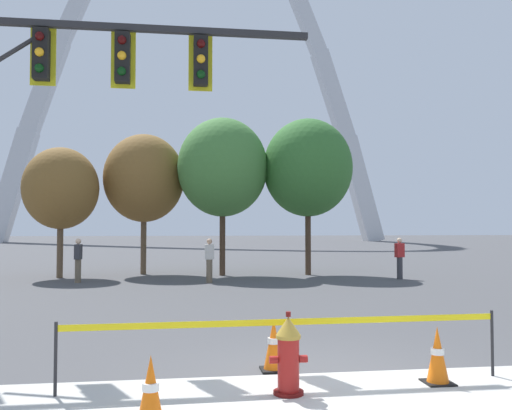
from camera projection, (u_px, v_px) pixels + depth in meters
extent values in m
plane|color=#474749|center=(321.00, 379.00, 7.20)|extent=(240.00, 240.00, 0.00)
cylinder|color=#5E0F0D|center=(288.00, 393.00, 6.53)|extent=(0.36, 0.36, 0.05)
cylinder|color=maroon|center=(288.00, 365.00, 6.55)|extent=(0.26, 0.26, 0.62)
cylinder|color=#A8842D|center=(288.00, 337.00, 6.56)|extent=(0.30, 0.30, 0.04)
cone|color=#A8842D|center=(288.00, 326.00, 6.56)|extent=(0.30, 0.30, 0.22)
cylinder|color=#5E0F0D|center=(288.00, 314.00, 6.57)|extent=(0.06, 0.06, 0.06)
cylinder|color=maroon|center=(274.00, 360.00, 6.52)|extent=(0.10, 0.09, 0.09)
cylinder|color=maroon|center=(303.00, 359.00, 6.57)|extent=(0.10, 0.09, 0.09)
cylinder|color=maroon|center=(285.00, 363.00, 6.74)|extent=(0.13, 0.14, 0.13)
cylinder|color=#5E0F0D|center=(284.00, 361.00, 6.82)|extent=(0.15, 0.03, 0.15)
cylinder|color=#232326|center=(56.00, 359.00, 6.47)|extent=(0.04, 0.04, 0.88)
cylinder|color=#232326|center=(492.00, 343.00, 7.35)|extent=(0.04, 0.04, 0.88)
cube|color=yellow|center=(288.00, 322.00, 6.92)|extent=(5.62, 0.12, 0.08)
cone|color=orange|center=(151.00, 390.00, 5.45)|extent=(0.28, 0.28, 0.70)
cylinder|color=white|center=(151.00, 387.00, 5.45)|extent=(0.17, 0.17, 0.08)
cube|color=black|center=(438.00, 383.00, 6.99)|extent=(0.36, 0.36, 0.03)
cone|color=orange|center=(437.00, 354.00, 7.00)|extent=(0.28, 0.28, 0.70)
cylinder|color=white|center=(437.00, 351.00, 7.00)|extent=(0.17, 0.17, 0.08)
cube|color=black|center=(274.00, 370.00, 7.64)|extent=(0.36, 0.36, 0.03)
cone|color=orange|center=(274.00, 343.00, 7.65)|extent=(0.28, 0.28, 0.70)
cylinder|color=white|center=(274.00, 341.00, 7.65)|extent=(0.17, 0.17, 0.08)
cube|color=#232326|center=(100.00, 26.00, 9.79)|extent=(7.60, 0.12, 0.12)
cylinder|color=#232326|center=(10.00, 53.00, 9.56)|extent=(1.11, 0.08, 0.81)
cube|color=black|center=(41.00, 54.00, 9.63)|extent=(0.26, 0.24, 0.90)
cube|color=gold|center=(43.00, 57.00, 9.77)|extent=(0.44, 0.03, 1.04)
sphere|color=#360606|center=(40.00, 36.00, 9.51)|extent=(0.16, 0.16, 0.16)
sphere|color=orange|center=(39.00, 52.00, 9.50)|extent=(0.16, 0.16, 0.16)
sphere|color=black|center=(39.00, 68.00, 9.49)|extent=(0.16, 0.16, 0.16)
cube|color=black|center=(123.00, 58.00, 9.82)|extent=(0.26, 0.24, 0.90)
cube|color=gold|center=(123.00, 60.00, 9.96)|extent=(0.44, 0.03, 1.04)
sphere|color=#360606|center=(122.00, 40.00, 9.70)|extent=(0.16, 0.16, 0.16)
sphere|color=orange|center=(122.00, 55.00, 9.69)|extent=(0.16, 0.16, 0.16)
sphere|color=black|center=(122.00, 71.00, 9.68)|extent=(0.16, 0.16, 0.16)
cube|color=black|center=(201.00, 61.00, 10.01)|extent=(0.26, 0.24, 0.90)
cube|color=gold|center=(200.00, 63.00, 10.15)|extent=(0.44, 0.03, 1.04)
sphere|color=#360606|center=(201.00, 44.00, 9.90)|extent=(0.16, 0.16, 0.16)
sphere|color=orange|center=(201.00, 59.00, 9.88)|extent=(0.16, 0.16, 0.16)
sphere|color=black|center=(201.00, 74.00, 9.87)|extent=(0.16, 0.16, 0.16)
cube|color=silver|center=(12.00, 186.00, 72.02)|extent=(6.34, 2.44, 15.46)
cube|color=silver|center=(45.00, 86.00, 73.11)|extent=(6.11, 2.22, 13.05)
cube|color=silver|center=(77.00, 6.00, 74.10)|extent=(5.86, 2.01, 10.66)
cube|color=silver|center=(306.00, 19.00, 78.46)|extent=(5.86, 2.01, 10.66)
cube|color=silver|center=(333.00, 96.00, 78.56)|extent=(6.11, 2.22, 13.05)
cube|color=silver|center=(360.00, 190.00, 78.56)|extent=(6.34, 2.44, 15.46)
cylinder|color=brown|center=(60.00, 250.00, 21.63)|extent=(0.24, 0.24, 2.22)
ellipsoid|color=brown|center=(61.00, 188.00, 21.73)|extent=(2.96, 2.96, 3.26)
cylinder|color=brown|center=(144.00, 244.00, 23.25)|extent=(0.24, 0.24, 2.56)
ellipsoid|color=brown|center=(144.00, 178.00, 23.36)|extent=(3.42, 3.42, 3.76)
cylinder|color=#473323|center=(222.00, 241.00, 22.70)|extent=(0.24, 0.24, 2.82)
ellipsoid|color=#427A38|center=(223.00, 167.00, 22.83)|extent=(3.75, 3.75, 4.13)
cylinder|color=#473323|center=(308.00, 241.00, 23.01)|extent=(0.24, 0.24, 2.83)
ellipsoid|color=#336B2D|center=(308.00, 168.00, 23.14)|extent=(3.77, 3.77, 4.15)
cylinder|color=brown|center=(78.00, 271.00, 19.76)|extent=(0.22, 0.22, 0.84)
cube|color=#333338|center=(78.00, 252.00, 19.79)|extent=(0.25, 0.37, 0.54)
sphere|color=beige|center=(78.00, 241.00, 19.80)|extent=(0.20, 0.20, 0.20)
cylinder|color=brown|center=(209.00, 271.00, 19.67)|extent=(0.22, 0.22, 0.84)
cube|color=beige|center=(209.00, 252.00, 19.70)|extent=(0.34, 0.21, 0.54)
sphere|color=tan|center=(209.00, 241.00, 19.72)|extent=(0.20, 0.20, 0.20)
cylinder|color=#38383D|center=(400.00, 268.00, 21.13)|extent=(0.22, 0.22, 0.84)
cube|color=#B22323|center=(400.00, 250.00, 21.15)|extent=(0.38, 0.29, 0.54)
sphere|color=beige|center=(399.00, 240.00, 21.17)|extent=(0.20, 0.20, 0.20)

